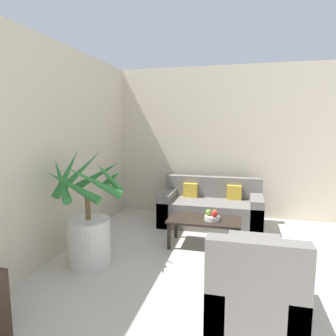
{
  "coord_description": "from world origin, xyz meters",
  "views": [
    {
      "loc": [
        -1.16,
        1.05,
        1.66
      ],
      "look_at": [
        -2.28,
        5.51,
        1.0
      ],
      "focal_mm": 32.0,
      "sensor_mm": 36.0,
      "label": 1
    }
  ],
  "objects_px": {
    "orange_fruit": "(215,213)",
    "ottoman": "(254,256)",
    "coffee_table": "(204,222)",
    "apple_red": "(214,214)",
    "armchair": "(254,290)",
    "fruit_bowl": "(212,218)",
    "potted_palm": "(89,224)",
    "sofa_loveseat": "(211,209)",
    "apple_green": "(209,212)"
  },
  "relations": [
    {
      "from": "coffee_table",
      "to": "fruit_bowl",
      "type": "relative_size",
      "value": 4.75
    },
    {
      "from": "coffee_table",
      "to": "armchair",
      "type": "relative_size",
      "value": 1.18
    },
    {
      "from": "armchair",
      "to": "ottoman",
      "type": "xyz_separation_m",
      "value": [
        0.04,
        0.85,
        -0.07
      ]
    },
    {
      "from": "fruit_bowl",
      "to": "armchair",
      "type": "distance_m",
      "value": 1.54
    },
    {
      "from": "apple_red",
      "to": "ottoman",
      "type": "xyz_separation_m",
      "value": [
        0.5,
        -0.55,
        -0.29
      ]
    },
    {
      "from": "potted_palm",
      "to": "armchair",
      "type": "height_order",
      "value": "potted_palm"
    },
    {
      "from": "potted_palm",
      "to": "fruit_bowl",
      "type": "height_order",
      "value": "potted_palm"
    },
    {
      "from": "potted_palm",
      "to": "ottoman",
      "type": "height_order",
      "value": "potted_palm"
    },
    {
      "from": "ottoman",
      "to": "armchair",
      "type": "bearing_deg",
      "value": -92.36
    },
    {
      "from": "orange_fruit",
      "to": "armchair",
      "type": "distance_m",
      "value": 1.58
    },
    {
      "from": "apple_red",
      "to": "armchair",
      "type": "bearing_deg",
      "value": -71.51
    },
    {
      "from": "coffee_table",
      "to": "ottoman",
      "type": "relative_size",
      "value": 1.65
    },
    {
      "from": "apple_red",
      "to": "apple_green",
      "type": "relative_size",
      "value": 1.0
    },
    {
      "from": "orange_fruit",
      "to": "ottoman",
      "type": "height_order",
      "value": "orange_fruit"
    },
    {
      "from": "armchair",
      "to": "ottoman",
      "type": "bearing_deg",
      "value": 87.64
    },
    {
      "from": "apple_green",
      "to": "potted_palm",
      "type": "bearing_deg",
      "value": -146.99
    },
    {
      "from": "coffee_table",
      "to": "orange_fruit",
      "type": "relative_size",
      "value": 13.55
    },
    {
      "from": "apple_green",
      "to": "apple_red",
      "type": "bearing_deg",
      "value": -34.43
    },
    {
      "from": "sofa_loveseat",
      "to": "orange_fruit",
      "type": "xyz_separation_m",
      "value": [
        0.15,
        -0.92,
        0.21
      ]
    },
    {
      "from": "apple_red",
      "to": "ottoman",
      "type": "height_order",
      "value": "apple_red"
    },
    {
      "from": "sofa_loveseat",
      "to": "apple_red",
      "type": "bearing_deg",
      "value": -81.51
    },
    {
      "from": "fruit_bowl",
      "to": "ottoman",
      "type": "height_order",
      "value": "fruit_bowl"
    },
    {
      "from": "sofa_loveseat",
      "to": "apple_red",
      "type": "distance_m",
      "value": 1.04
    },
    {
      "from": "potted_palm",
      "to": "apple_green",
      "type": "bearing_deg",
      "value": 33.01
    },
    {
      "from": "coffee_table",
      "to": "apple_red",
      "type": "relative_size",
      "value": 11.77
    },
    {
      "from": "potted_palm",
      "to": "orange_fruit",
      "type": "relative_size",
      "value": 19.14
    },
    {
      "from": "fruit_bowl",
      "to": "ottoman",
      "type": "distance_m",
      "value": 0.83
    },
    {
      "from": "orange_fruit",
      "to": "armchair",
      "type": "height_order",
      "value": "armchair"
    },
    {
      "from": "apple_red",
      "to": "coffee_table",
      "type": "bearing_deg",
      "value": 154.2
    },
    {
      "from": "apple_green",
      "to": "coffee_table",
      "type": "bearing_deg",
      "value": 169.51
    },
    {
      "from": "potted_palm",
      "to": "apple_red",
      "type": "height_order",
      "value": "potted_palm"
    },
    {
      "from": "apple_red",
      "to": "armchair",
      "type": "xyz_separation_m",
      "value": [
        0.47,
        -1.4,
        -0.23
      ]
    },
    {
      "from": "apple_red",
      "to": "apple_green",
      "type": "distance_m",
      "value": 0.1
    },
    {
      "from": "apple_green",
      "to": "armchair",
      "type": "xyz_separation_m",
      "value": [
        0.55,
        -1.46,
        -0.23
      ]
    },
    {
      "from": "sofa_loveseat",
      "to": "apple_green",
      "type": "relative_size",
      "value": 19.98
    },
    {
      "from": "coffee_table",
      "to": "apple_red",
      "type": "xyz_separation_m",
      "value": [
        0.14,
        -0.07,
        0.15
      ]
    },
    {
      "from": "sofa_loveseat",
      "to": "armchair",
      "type": "xyz_separation_m",
      "value": [
        0.62,
        -2.41,
        -0.01
      ]
    },
    {
      "from": "sofa_loveseat",
      "to": "coffee_table",
      "type": "height_order",
      "value": "sofa_loveseat"
    },
    {
      "from": "sofa_loveseat",
      "to": "armchair",
      "type": "bearing_deg",
      "value": -75.59
    },
    {
      "from": "coffee_table",
      "to": "ottoman",
      "type": "bearing_deg",
      "value": -43.85
    },
    {
      "from": "potted_palm",
      "to": "sofa_loveseat",
      "type": "distance_m",
      "value": 2.22
    },
    {
      "from": "fruit_bowl",
      "to": "armchair",
      "type": "height_order",
      "value": "armchair"
    },
    {
      "from": "ottoman",
      "to": "apple_red",
      "type": "bearing_deg",
      "value": 132.44
    },
    {
      "from": "sofa_loveseat",
      "to": "apple_red",
      "type": "relative_size",
      "value": 19.9
    },
    {
      "from": "potted_palm",
      "to": "sofa_loveseat",
      "type": "height_order",
      "value": "potted_palm"
    },
    {
      "from": "ottoman",
      "to": "sofa_loveseat",
      "type": "bearing_deg",
      "value": 112.77
    },
    {
      "from": "sofa_loveseat",
      "to": "apple_red",
      "type": "xyz_separation_m",
      "value": [
        0.15,
        -1.01,
        0.22
      ]
    },
    {
      "from": "sofa_loveseat",
      "to": "apple_green",
      "type": "distance_m",
      "value": 0.98
    },
    {
      "from": "coffee_table",
      "to": "apple_green",
      "type": "relative_size",
      "value": 11.81
    },
    {
      "from": "sofa_loveseat",
      "to": "armchair",
      "type": "height_order",
      "value": "armchair"
    }
  ]
}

